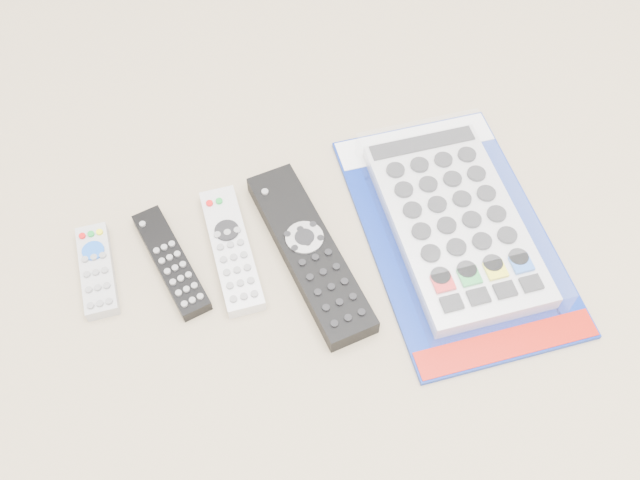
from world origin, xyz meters
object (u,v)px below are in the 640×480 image
object	(u,v)px
remote_large_black	(310,252)
remote_silver_dvd	(231,249)
remote_small_grey	(97,270)
remote_slim_black	(171,262)
jumbo_remote_packaged	(456,221)

from	to	relation	value
remote_large_black	remote_silver_dvd	bearing A→B (deg)	151.38
remote_small_grey	remote_slim_black	bearing A→B (deg)	-8.17
remote_small_grey	jumbo_remote_packaged	distance (m)	0.45
jumbo_remote_packaged	remote_slim_black	bearing A→B (deg)	173.21
remote_small_grey	jumbo_remote_packaged	xyz separation A→B (m)	(0.44, -0.09, 0.01)
remote_large_black	jumbo_remote_packaged	world-z (taller)	jumbo_remote_packaged
remote_small_grey	remote_silver_dvd	size ratio (longest dim) A/B	0.71
remote_large_black	jumbo_remote_packaged	bearing A→B (deg)	-12.17
remote_small_grey	remote_slim_black	world-z (taller)	same
remote_small_grey	jumbo_remote_packaged	bearing A→B (deg)	-7.55
remote_large_black	jumbo_remote_packaged	xyz separation A→B (m)	(0.19, -0.02, 0.01)
remote_silver_dvd	remote_large_black	size ratio (longest dim) A/B	0.70
remote_small_grey	remote_large_black	world-z (taller)	remote_large_black
remote_silver_dvd	jumbo_remote_packaged	size ratio (longest dim) A/B	0.48
remote_slim_black	remote_large_black	xyz separation A→B (m)	(0.16, -0.05, 0.00)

